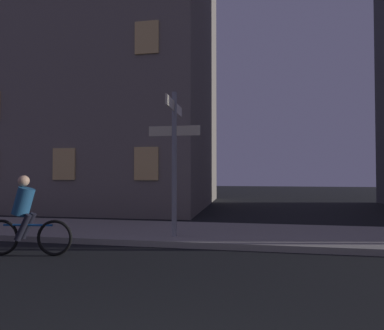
{
  "coord_description": "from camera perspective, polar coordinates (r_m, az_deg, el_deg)",
  "views": [
    {
      "loc": [
        0.49,
        -1.42,
        1.65
      ],
      "look_at": [
        -0.82,
        6.23,
        1.85
      ],
      "focal_mm": 29.98,
      "sensor_mm": 36.0,
      "label": 1
    }
  ],
  "objects": [
    {
      "name": "sidewalk_kerb",
      "position": [
        8.56,
        6.43,
        -12.12
      ],
      "size": [
        40.0,
        2.91,
        0.14
      ],
      "primitive_type": "cube",
      "color": "gray",
      "rests_on": "ground_plane"
    },
    {
      "name": "building_left_block",
      "position": [
        19.33,
        -17.85,
        19.04
      ],
      "size": [
        12.94,
        9.89,
        16.81
      ],
      "color": "slate",
      "rests_on": "ground_plane"
    },
    {
      "name": "signpost",
      "position": [
        7.77,
        -3.17,
        2.72
      ],
      "size": [
        1.27,
        1.66,
        3.49
      ],
      "color": "gray",
      "rests_on": "sidewalk_kerb"
    },
    {
      "name": "cyclist",
      "position": [
        7.34,
        -27.49,
        -8.4
      ],
      "size": [
        1.81,
        0.37,
        1.61
      ],
      "color": "black",
      "rests_on": "ground_plane"
    }
  ]
}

